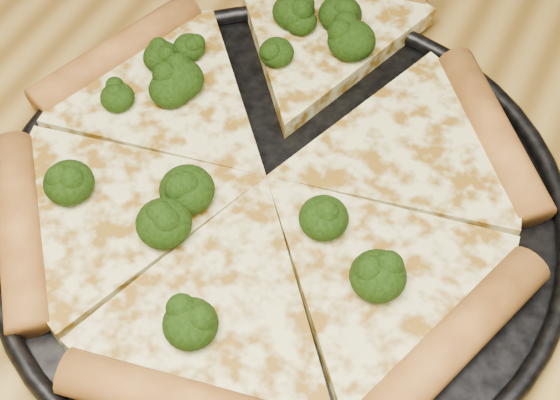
% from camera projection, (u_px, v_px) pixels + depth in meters
% --- Properties ---
extents(dining_table, '(1.20, 0.90, 0.75)m').
position_uv_depth(dining_table, '(335.00, 384.00, 0.56)').
color(dining_table, olive).
rests_on(dining_table, ground).
extents(pizza_pan, '(0.38, 0.38, 0.02)m').
position_uv_depth(pizza_pan, '(280.00, 207.00, 0.52)').
color(pizza_pan, black).
rests_on(pizza_pan, dining_table).
extents(pizza, '(0.37, 0.41, 0.03)m').
position_uv_depth(pizza, '(269.00, 170.00, 0.53)').
color(pizza, '#DCDA87').
rests_on(pizza, pizza_pan).
extents(broccoli_florets, '(0.24, 0.30, 0.03)m').
position_uv_depth(broccoli_florets, '(238.00, 126.00, 0.53)').
color(broccoli_florets, black).
rests_on(broccoli_florets, pizza).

